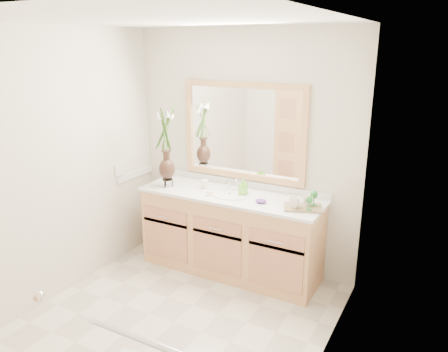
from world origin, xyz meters
The scene contains 22 objects.
floor centered at (0.00, 0.00, 0.00)m, with size 2.60×2.60×0.00m, color beige.
ceiling centered at (0.00, 0.00, 2.40)m, with size 2.40×2.60×0.02m, color white.
wall_back centered at (0.00, 1.30, 1.20)m, with size 2.40×0.02×2.40m, color silver.
wall_front centered at (0.00, -1.30, 1.20)m, with size 2.40×0.02×2.40m, color silver.
wall_left centered at (-1.20, 0.00, 1.20)m, with size 0.02×2.60×2.40m, color silver.
wall_right centered at (1.20, 0.00, 1.20)m, with size 0.02×2.60×2.40m, color silver.
vanity centered at (0.00, 1.01, 0.40)m, with size 1.80×0.55×0.80m.
counter centered at (0.00, 1.01, 0.82)m, with size 1.84×0.57×0.03m, color white.
sink centered at (0.00, 1.00, 0.78)m, with size 0.38×0.34×0.23m.
mirror centered at (0.00, 1.28, 1.41)m, with size 1.32×0.04×0.97m.
switch_plate centered at (-1.19, 0.76, 0.98)m, with size 0.02×0.12×0.12m, color white.
grab_bar centered at (0.70, -1.27, 0.95)m, with size 0.03×0.03×0.55m, color silver.
flower_vase centered at (-0.68, 0.92, 1.36)m, with size 0.19×0.19×0.79m.
tumbler centered at (-0.31, 1.04, 0.88)m, with size 0.07×0.07×0.09m, color silver.
soap_dish centered at (-0.17, 0.90, 0.84)m, with size 0.11×0.11×0.03m.
soap_bottle centered at (0.11, 1.07, 0.90)m, with size 0.06×0.06×0.14m, color #6DCB2F.
purple_dish centered at (0.36, 0.93, 0.85)m, with size 0.11×0.08×0.04m, color #52297C.
tray centered at (0.75, 0.98, 0.84)m, with size 0.34×0.22×0.02m, color brown.
mug_left centered at (0.69, 0.92, 0.90)m, with size 0.10×0.10×0.10m, color silver.
mug_right centered at (0.77, 1.02, 0.89)m, with size 0.09×0.09×0.09m, color silver.
goblet_front centered at (0.82, 0.92, 0.93)m, with size 0.06×0.06×0.13m.
goblet_back centered at (0.82, 1.06, 0.94)m, with size 0.06×0.06×0.14m.
Camera 1 is at (1.87, -2.56, 2.23)m, focal length 35.00 mm.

